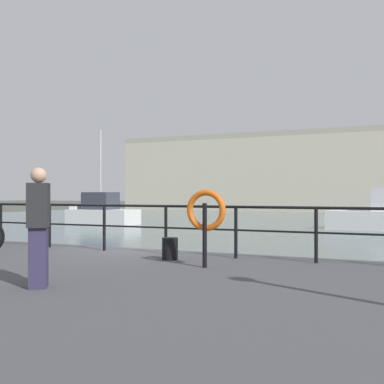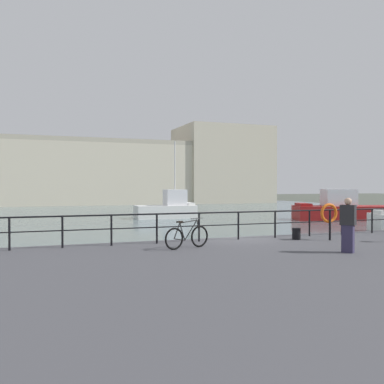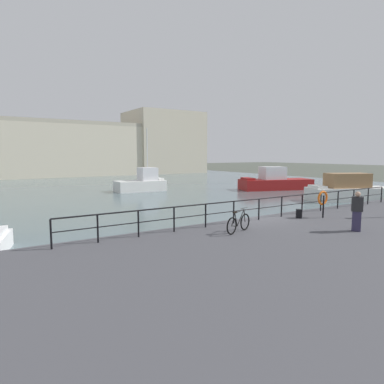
{
  "view_description": "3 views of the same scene",
  "coord_description": "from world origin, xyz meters",
  "px_view_note": "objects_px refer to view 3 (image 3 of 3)",
  "views": [
    {
      "loc": [
        6.2,
        -10.1,
        2.31
      ],
      "look_at": [
        -1.16,
        5.96,
        2.37
      ],
      "focal_mm": 45.24,
      "sensor_mm": 36.0,
      "label": 1
    },
    {
      "loc": [
        -7.65,
        -15.47,
        3.05
      ],
      "look_at": [
        -1.09,
        2.3,
        2.77
      ],
      "focal_mm": 40.07,
      "sensor_mm": 36.0,
      "label": 2
    },
    {
      "loc": [
        -12.06,
        -12.86,
        4.24
      ],
      "look_at": [
        -2.19,
        2.48,
        2.19
      ],
      "focal_mm": 31.58,
      "sensor_mm": 36.0,
      "label": 3
    }
  ],
  "objects_px": {
    "moored_white_yacht": "(275,182)",
    "mooring_bollard": "(299,214)",
    "moored_harbor_tender": "(349,190)",
    "harbor_building": "(84,148)",
    "standing_person": "(357,211)",
    "moored_red_daysailer": "(142,183)",
    "parked_bicycle": "(239,223)",
    "life_ring_stand": "(323,199)"
  },
  "relations": [
    {
      "from": "moored_red_daysailer",
      "to": "standing_person",
      "type": "bearing_deg",
      "value": -92.6
    },
    {
      "from": "life_ring_stand",
      "to": "standing_person",
      "type": "distance_m",
      "value": 3.06
    },
    {
      "from": "parked_bicycle",
      "to": "life_ring_stand",
      "type": "relative_size",
      "value": 1.22
    },
    {
      "from": "moored_white_yacht",
      "to": "mooring_bollard",
      "type": "bearing_deg",
      "value": 65.4
    },
    {
      "from": "parked_bicycle",
      "to": "life_ring_stand",
      "type": "bearing_deg",
      "value": -16.17
    },
    {
      "from": "life_ring_stand",
      "to": "moored_harbor_tender",
      "type": "bearing_deg",
      "value": 27.83
    },
    {
      "from": "moored_white_yacht",
      "to": "mooring_bollard",
      "type": "relative_size",
      "value": 20.65
    },
    {
      "from": "moored_red_daysailer",
      "to": "standing_person",
      "type": "xyz_separation_m",
      "value": [
        -2.69,
        -27.76,
        0.92
      ]
    },
    {
      "from": "life_ring_stand",
      "to": "harbor_building",
      "type": "bearing_deg",
      "value": 86.24
    },
    {
      "from": "moored_harbor_tender",
      "to": "standing_person",
      "type": "distance_m",
      "value": 18.27
    },
    {
      "from": "parked_bicycle",
      "to": "standing_person",
      "type": "height_order",
      "value": "standing_person"
    },
    {
      "from": "moored_red_daysailer",
      "to": "mooring_bollard",
      "type": "relative_size",
      "value": 16.41
    },
    {
      "from": "harbor_building",
      "to": "moored_red_daysailer",
      "type": "distance_m",
      "value": 33.73
    },
    {
      "from": "moored_harbor_tender",
      "to": "parked_bicycle",
      "type": "height_order",
      "value": "moored_harbor_tender"
    },
    {
      "from": "parked_bicycle",
      "to": "mooring_bollard",
      "type": "relative_size",
      "value": 3.87
    },
    {
      "from": "moored_white_yacht",
      "to": "harbor_building",
      "type": "bearing_deg",
      "value": -55.19
    },
    {
      "from": "moored_red_daysailer",
      "to": "life_ring_stand",
      "type": "height_order",
      "value": "moored_red_daysailer"
    },
    {
      "from": "moored_harbor_tender",
      "to": "mooring_bollard",
      "type": "height_order",
      "value": "moored_harbor_tender"
    },
    {
      "from": "moored_harbor_tender",
      "to": "standing_person",
      "type": "relative_size",
      "value": 4.8
    },
    {
      "from": "parked_bicycle",
      "to": "moored_red_daysailer",
      "type": "bearing_deg",
      "value": 56.35
    },
    {
      "from": "moored_red_daysailer",
      "to": "standing_person",
      "type": "relative_size",
      "value": 4.27
    },
    {
      "from": "moored_harbor_tender",
      "to": "harbor_building",
      "type": "bearing_deg",
      "value": -55.54
    },
    {
      "from": "moored_white_yacht",
      "to": "standing_person",
      "type": "distance_m",
      "value": 26.57
    },
    {
      "from": "moored_white_yacht",
      "to": "life_ring_stand",
      "type": "height_order",
      "value": "moored_white_yacht"
    },
    {
      "from": "harbor_building",
      "to": "parked_bicycle",
      "type": "relative_size",
      "value": 38.17
    },
    {
      "from": "harbor_building",
      "to": "mooring_bollard",
      "type": "xyz_separation_m",
      "value": [
        -4.88,
        -57.78,
        -4.19
      ]
    },
    {
      "from": "harbor_building",
      "to": "life_ring_stand",
      "type": "distance_m",
      "value": 58.61
    },
    {
      "from": "moored_red_daysailer",
      "to": "moored_white_yacht",
      "type": "distance_m",
      "value": 15.81
    },
    {
      "from": "life_ring_stand",
      "to": "standing_person",
      "type": "xyz_separation_m",
      "value": [
        -1.41,
        -2.71,
        -0.11
      ]
    },
    {
      "from": "moored_red_daysailer",
      "to": "standing_person",
      "type": "height_order",
      "value": "moored_red_daysailer"
    },
    {
      "from": "standing_person",
      "to": "moored_red_daysailer",
      "type": "bearing_deg",
      "value": -130.99
    },
    {
      "from": "harbor_building",
      "to": "mooring_bollard",
      "type": "relative_size",
      "value": 147.6
    },
    {
      "from": "moored_red_daysailer",
      "to": "parked_bicycle",
      "type": "bearing_deg",
      "value": -102.66
    },
    {
      "from": "harbor_building",
      "to": "life_ring_stand",
      "type": "xyz_separation_m",
      "value": [
        -3.84,
        -58.39,
        -3.43
      ]
    },
    {
      "from": "moored_harbor_tender",
      "to": "mooring_bollard",
      "type": "distance_m",
      "value": 16.32
    },
    {
      "from": "moored_red_daysailer",
      "to": "moored_white_yacht",
      "type": "xyz_separation_m",
      "value": [
        14.09,
        -7.18,
        -0.0
      ]
    },
    {
      "from": "moored_harbor_tender",
      "to": "mooring_bollard",
      "type": "bearing_deg",
      "value": 47.62
    },
    {
      "from": "moored_red_daysailer",
      "to": "moored_white_yacht",
      "type": "relative_size",
      "value": 0.79
    },
    {
      "from": "standing_person",
      "to": "parked_bicycle",
      "type": "bearing_deg",
      "value": -65.5
    },
    {
      "from": "moored_red_daysailer",
      "to": "moored_harbor_tender",
      "type": "xyz_separation_m",
      "value": [
        12.56,
        -17.75,
        0.03
      ]
    },
    {
      "from": "moored_red_daysailer",
      "to": "moored_harbor_tender",
      "type": "height_order",
      "value": "moored_red_daysailer"
    },
    {
      "from": "harbor_building",
      "to": "life_ring_stand",
      "type": "relative_size",
      "value": 46.49
    }
  ]
}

